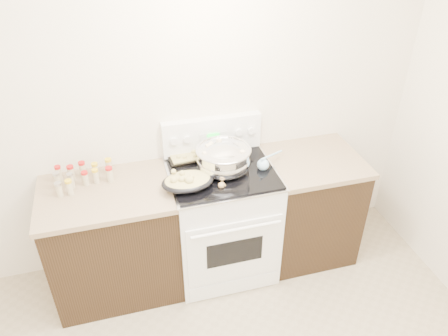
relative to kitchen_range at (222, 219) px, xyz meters
name	(u,v)px	position (x,y,z in m)	size (l,w,h in m)	color
room_shell	(232,224)	(-0.35, -1.42, 1.21)	(4.10, 3.60, 2.75)	#EEE3CE
counter_left	(115,240)	(-0.83, 0.01, -0.03)	(0.93, 0.67, 0.92)	black
counter_right	(307,205)	(0.73, 0.01, -0.03)	(0.73, 0.67, 0.92)	black
kitchen_range	(222,219)	(0.00, 0.00, 0.00)	(0.78, 0.73, 1.22)	white
mixing_bowl	(224,159)	(0.01, 0.01, 0.54)	(0.42, 0.42, 0.23)	silver
roasting_pan	(187,181)	(-0.28, -0.13, 0.50)	(0.37, 0.26, 0.11)	black
baking_sheet	(192,154)	(-0.17, 0.25, 0.47)	(0.37, 0.27, 0.06)	black
wooden_spoon	(220,182)	(-0.05, -0.15, 0.46)	(0.05, 0.25, 0.04)	tan
blue_ladle	(264,164)	(0.30, -0.05, 0.49)	(0.25, 0.20, 0.11)	#9FCFED
spice_jars	(81,176)	(-0.98, 0.14, 0.49)	(0.39, 0.24, 0.13)	#BFB28C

